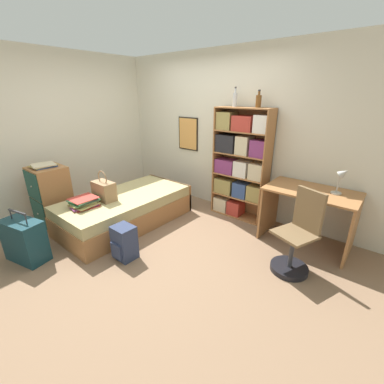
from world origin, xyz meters
name	(u,v)px	position (x,y,z in m)	size (l,w,h in m)	color
ground_plane	(153,235)	(0.00, 0.00, 0.00)	(14.00, 14.00, 0.00)	#84664C
wall_back	(216,132)	(0.00, 1.57, 1.30)	(10.00, 0.09, 2.60)	beige
wall_left	(70,132)	(-2.02, 0.00, 1.30)	(0.06, 10.00, 2.60)	beige
bed	(127,209)	(-0.60, 0.02, 0.23)	(1.02, 1.98, 0.46)	#A36B3D
handbag	(104,190)	(-0.68, -0.28, 0.61)	(0.35, 0.20, 0.44)	#93704C
book_stack_on_bed	(84,202)	(-0.69, -0.60, 0.52)	(0.35, 0.39, 0.12)	#B2382D
suitcase	(25,240)	(-0.75, -1.37, 0.26)	(0.57, 0.38, 0.65)	#143842
dresser	(51,196)	(-1.48, -0.71, 0.45)	(0.50, 0.48, 0.91)	#A36B3D
magazine_pile_on_dresser	(44,165)	(-1.50, -0.72, 0.93)	(0.34, 0.35, 0.05)	#334C84
bookcase	(240,164)	(0.60, 1.35, 0.89)	(0.88, 0.31, 1.74)	#A36B3D
bottle_green	(235,99)	(0.43, 1.39, 1.84)	(0.07, 0.07, 0.28)	#B7BCC1
bottle_brown	(259,101)	(0.82, 1.37, 1.83)	(0.08, 0.08, 0.24)	brown
desk	(309,208)	(1.76, 1.18, 0.53)	(1.11, 0.66, 0.77)	#A36B3D
desk_lamp	(342,177)	(2.05, 1.25, 0.99)	(0.17, 0.12, 0.35)	#ADA89E
desk_chair	(296,245)	(1.84, 0.50, 0.33)	(0.50, 0.50, 0.97)	black
backpack	(124,243)	(0.15, -0.59, 0.21)	(0.27, 0.25, 0.43)	#2D3856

